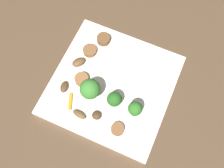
{
  "coord_description": "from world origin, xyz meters",
  "views": [
    {
      "loc": [
        0.09,
        -0.2,
        0.56
      ],
      "look_at": [
        0.0,
        0.0,
        0.01
      ],
      "focal_mm": 43.67,
      "sensor_mm": 36.0,
      "label": 1
    }
  ],
  "objects_px": {
    "sausage_slice_2": "(82,79)",
    "sausage_slice_3": "(90,51)",
    "broccoli_floret_2": "(135,109)",
    "mushroom_1": "(79,114)",
    "broccoli_floret_0": "(90,89)",
    "mushroom_3": "(79,62)",
    "fork": "(144,69)",
    "sausage_slice_1": "(118,129)",
    "plate": "(112,85)",
    "mushroom_0": "(64,87)",
    "sausage_slice_0": "(104,39)",
    "broccoli_floret_1": "(114,99)",
    "mushroom_2": "(99,116)",
    "pepper_strip_1": "(70,101)"
  },
  "relations": [
    {
      "from": "broccoli_floret_2",
      "to": "mushroom_3",
      "type": "bearing_deg",
      "value": 159.45
    },
    {
      "from": "sausage_slice_1",
      "to": "mushroom_1",
      "type": "relative_size",
      "value": 0.86
    },
    {
      "from": "fork",
      "to": "sausage_slice_0",
      "type": "height_order",
      "value": "sausage_slice_0"
    },
    {
      "from": "plate",
      "to": "mushroom_1",
      "type": "bearing_deg",
      "value": -110.43
    },
    {
      "from": "broccoli_floret_0",
      "to": "sausage_slice_2",
      "type": "bearing_deg",
      "value": 145.44
    },
    {
      "from": "broccoli_floret_1",
      "to": "sausage_slice_2",
      "type": "relative_size",
      "value": 1.49
    },
    {
      "from": "plate",
      "to": "mushroom_3",
      "type": "relative_size",
      "value": 8.24
    },
    {
      "from": "sausage_slice_1",
      "to": "mushroom_0",
      "type": "bearing_deg",
      "value": 164.88
    },
    {
      "from": "broccoli_floret_0",
      "to": "broccoli_floret_2",
      "type": "distance_m",
      "value": 0.1
    },
    {
      "from": "broccoli_floret_2",
      "to": "plate",
      "type": "bearing_deg",
      "value": 147.98
    },
    {
      "from": "mushroom_3",
      "to": "pepper_strip_1",
      "type": "relative_size",
      "value": 0.84
    },
    {
      "from": "sausage_slice_0",
      "to": "plate",
      "type": "bearing_deg",
      "value": -55.99
    },
    {
      "from": "broccoli_floret_2",
      "to": "sausage_slice_2",
      "type": "height_order",
      "value": "broccoli_floret_2"
    },
    {
      "from": "sausage_slice_0",
      "to": "mushroom_3",
      "type": "distance_m",
      "value": 0.08
    },
    {
      "from": "broccoli_floret_0",
      "to": "broccoli_floret_2",
      "type": "xyz_separation_m",
      "value": [
        0.1,
        -0.0,
        -0.01
      ]
    },
    {
      "from": "sausage_slice_1",
      "to": "mushroom_3",
      "type": "xyz_separation_m",
      "value": [
        -0.14,
        0.1,
        0.0
      ]
    },
    {
      "from": "sausage_slice_3",
      "to": "sausage_slice_0",
      "type": "bearing_deg",
      "value": 66.71
    },
    {
      "from": "plate",
      "to": "broccoli_floret_0",
      "type": "bearing_deg",
      "value": -124.52
    },
    {
      "from": "plate",
      "to": "mushroom_3",
      "type": "bearing_deg",
      "value": 169.78
    },
    {
      "from": "sausage_slice_2",
      "to": "sausage_slice_3",
      "type": "relative_size",
      "value": 0.93
    },
    {
      "from": "fork",
      "to": "sausage_slice_1",
      "type": "xyz_separation_m",
      "value": [
        0.0,
        -0.15,
        0.0
      ]
    },
    {
      "from": "broccoli_floret_0",
      "to": "pepper_strip_1",
      "type": "height_order",
      "value": "broccoli_floret_0"
    },
    {
      "from": "broccoli_floret_1",
      "to": "mushroom_3",
      "type": "height_order",
      "value": "broccoli_floret_1"
    },
    {
      "from": "broccoli_floret_2",
      "to": "sausage_slice_2",
      "type": "bearing_deg",
      "value": 169.89
    },
    {
      "from": "sausage_slice_1",
      "to": "sausage_slice_2",
      "type": "bearing_deg",
      "value": 149.18
    },
    {
      "from": "mushroom_1",
      "to": "broccoli_floret_2",
      "type": "bearing_deg",
      "value": 24.96
    },
    {
      "from": "sausage_slice_3",
      "to": "pepper_strip_1",
      "type": "bearing_deg",
      "value": -83.64
    },
    {
      "from": "mushroom_1",
      "to": "broccoli_floret_0",
      "type": "bearing_deg",
      "value": 84.83
    },
    {
      "from": "broccoli_floret_0",
      "to": "sausage_slice_1",
      "type": "xyz_separation_m",
      "value": [
        0.08,
        -0.04,
        -0.03
      ]
    },
    {
      "from": "sausage_slice_1",
      "to": "broccoli_floret_0",
      "type": "bearing_deg",
      "value": 150.86
    },
    {
      "from": "broccoli_floret_1",
      "to": "mushroom_0",
      "type": "relative_size",
      "value": 1.66
    },
    {
      "from": "broccoli_floret_2",
      "to": "broccoli_floret_1",
      "type": "bearing_deg",
      "value": 174.94
    },
    {
      "from": "broccoli_floret_0",
      "to": "pepper_strip_1",
      "type": "relative_size",
      "value": 1.68
    },
    {
      "from": "broccoli_floret_0",
      "to": "mushroom_2",
      "type": "distance_m",
      "value": 0.06
    },
    {
      "from": "sausage_slice_1",
      "to": "mushroom_2",
      "type": "height_order",
      "value": "sausage_slice_1"
    },
    {
      "from": "plate",
      "to": "mushroom_0",
      "type": "bearing_deg",
      "value": -151.46
    },
    {
      "from": "broccoli_floret_1",
      "to": "sausage_slice_2",
      "type": "xyz_separation_m",
      "value": [
        -0.09,
        0.02,
        -0.02
      ]
    },
    {
      "from": "broccoli_floret_0",
      "to": "mushroom_3",
      "type": "height_order",
      "value": "broccoli_floret_0"
    },
    {
      "from": "broccoli_floret_0",
      "to": "sausage_slice_2",
      "type": "height_order",
      "value": "broccoli_floret_0"
    },
    {
      "from": "broccoli_floret_2",
      "to": "sausage_slice_1",
      "type": "bearing_deg",
      "value": -111.72
    },
    {
      "from": "mushroom_0",
      "to": "sausage_slice_2",
      "type": "bearing_deg",
      "value": 47.66
    },
    {
      "from": "mushroom_2",
      "to": "sausage_slice_0",
      "type": "bearing_deg",
      "value": 111.38
    },
    {
      "from": "broccoli_floret_0",
      "to": "sausage_slice_2",
      "type": "relative_size",
      "value": 2.08
    },
    {
      "from": "fork",
      "to": "broccoli_floret_2",
      "type": "relative_size",
      "value": 3.48
    },
    {
      "from": "broccoli_floret_2",
      "to": "sausage_slice_3",
      "type": "bearing_deg",
      "value": 146.97
    },
    {
      "from": "broccoli_floret_2",
      "to": "mushroom_0",
      "type": "distance_m",
      "value": 0.16
    },
    {
      "from": "plate",
      "to": "fork",
      "type": "distance_m",
      "value": 0.08
    },
    {
      "from": "sausage_slice_1",
      "to": "fork",
      "type": "bearing_deg",
      "value": 90.15
    },
    {
      "from": "fork",
      "to": "sausage_slice_0",
      "type": "xyz_separation_m",
      "value": [
        -0.11,
        0.03,
        0.01
      ]
    },
    {
      "from": "broccoli_floret_0",
      "to": "mushroom_3",
      "type": "relative_size",
      "value": 2.0
    }
  ]
}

